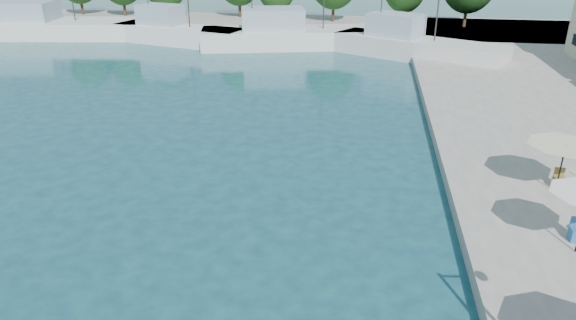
% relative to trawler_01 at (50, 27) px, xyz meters
% --- Properties ---
extents(quay_far, '(90.00, 16.00, 0.60)m').
position_rel_trawler_01_xyz_m(quay_far, '(24.47, 9.21, -0.77)').
color(quay_far, gray).
rests_on(quay_far, ground).
extents(trawler_01, '(23.61, 9.20, 10.20)m').
position_rel_trawler_01_xyz_m(trawler_01, '(0.00, 0.00, 0.00)').
color(trawler_01, white).
rests_on(trawler_01, ground).
extents(trawler_02, '(14.77, 7.50, 10.20)m').
position_rel_trawler_01_xyz_m(trawler_02, '(14.89, -1.28, 0.00)').
color(trawler_02, white).
rests_on(trawler_02, ground).
extents(trawler_03, '(20.76, 9.83, 10.20)m').
position_rel_trawler_01_xyz_m(trawler_03, '(27.57, -1.03, 0.00)').
color(trawler_03, silver).
rests_on(trawler_03, ground).
extents(trawler_04, '(15.54, 11.02, 10.20)m').
position_rel_trawler_01_xyz_m(trawler_04, '(38.62, -4.52, 0.00)').
color(trawler_04, silver).
rests_on(trawler_04, ground).
extents(umbrella_cream, '(2.96, 2.96, 2.07)m').
position_rel_trawler_01_xyz_m(umbrella_cream, '(42.74, -32.03, 1.35)').
color(umbrella_cream, black).
rests_on(umbrella_cream, quay_right).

